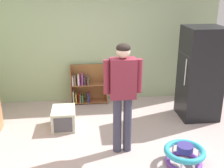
# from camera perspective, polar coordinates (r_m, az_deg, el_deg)

# --- Properties ---
(ground_plane) EXTENTS (12.00, 12.00, 0.00)m
(ground_plane) POSITION_cam_1_polar(r_m,az_deg,el_deg) (4.49, -0.03, -14.31)
(ground_plane) COLOR #B7A09D
(ground_plane) RESTS_ON ground
(back_wall) EXTENTS (5.20, 0.06, 2.70)m
(back_wall) POSITION_cam_1_polar(r_m,az_deg,el_deg) (6.15, -2.54, 8.80)
(back_wall) COLOR #9CB086
(back_wall) RESTS_ON ground
(refrigerator) EXTENTS (0.73, 0.68, 1.78)m
(refrigerator) POSITION_cam_1_polar(r_m,az_deg,el_deg) (5.63, 17.46, 2.03)
(refrigerator) COLOR black
(refrigerator) RESTS_ON ground
(bookshelf) EXTENTS (0.80, 0.28, 0.85)m
(bookshelf) POSITION_cam_1_polar(r_m,az_deg,el_deg) (6.22, -5.19, -0.53)
(bookshelf) COLOR brown
(bookshelf) RESTS_ON ground
(standing_person) EXTENTS (0.57, 0.22, 1.73)m
(standing_person) POSITION_cam_1_polar(r_m,az_deg,el_deg) (4.15, 2.20, -1.11)
(standing_person) COLOR #38384B
(standing_person) RESTS_ON ground
(baby_walker) EXTENTS (0.60, 0.60, 0.32)m
(baby_walker) POSITION_cam_1_polar(r_m,az_deg,el_deg) (4.35, 14.44, -13.74)
(baby_walker) COLOR purple
(baby_walker) RESTS_ON ground
(pet_carrier) EXTENTS (0.42, 0.55, 0.36)m
(pet_carrier) POSITION_cam_1_polar(r_m,az_deg,el_deg) (5.27, -9.76, -6.85)
(pet_carrier) COLOR beige
(pet_carrier) RESTS_ON ground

